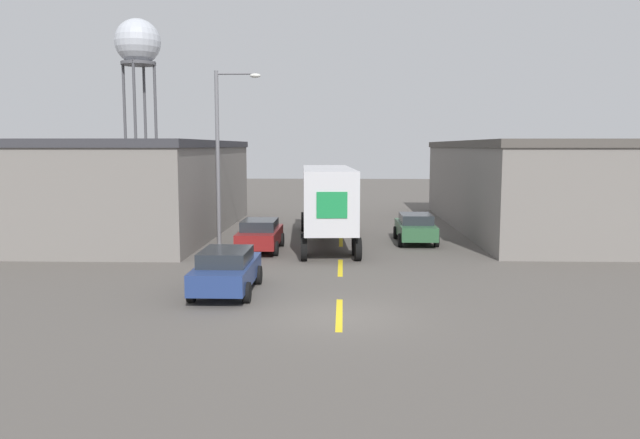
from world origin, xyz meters
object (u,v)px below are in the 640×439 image
(water_tower, at_px, (138,47))
(street_lamp, at_px, (222,147))
(parked_car_left_near, at_px, (227,270))
(parked_car_right_mid, at_px, (415,227))
(parked_car_left_far, at_px, (260,234))
(semi_truck, at_px, (326,197))

(water_tower, distance_m, street_lamp, 34.34)
(parked_car_left_near, distance_m, water_tower, 45.59)
(parked_car_left_near, relative_size, street_lamp, 0.51)
(parked_car_right_mid, bearing_deg, street_lamp, -173.16)
(parked_car_right_mid, bearing_deg, parked_car_left_near, -124.01)
(parked_car_left_far, bearing_deg, parked_car_left_near, -90.00)
(parked_car_right_mid, distance_m, parked_car_left_far, 8.39)
(parked_car_left_far, distance_m, parked_car_left_near, 8.79)
(parked_car_left_far, relative_size, parked_car_left_near, 1.00)
(parked_car_right_mid, distance_m, parked_car_left_near, 14.08)
(parked_car_left_far, xyz_separation_m, street_lamp, (-2.10, 1.68, 4.24))
(parked_car_left_far, distance_m, street_lamp, 5.03)
(semi_truck, height_order, parked_car_right_mid, semi_truck)
(parked_car_left_far, relative_size, street_lamp, 0.51)
(semi_truck, relative_size, street_lamp, 1.45)
(parked_car_left_near, bearing_deg, water_tower, 111.64)
(semi_truck, relative_size, parked_car_left_near, 2.85)
(parked_car_right_mid, height_order, parked_car_left_near, same)
(parked_car_left_far, distance_m, water_tower, 38.02)
(parked_car_left_far, xyz_separation_m, water_tower, (-16.01, 31.56, 13.92))
(parked_car_left_far, height_order, parked_car_left_near, same)
(parked_car_left_far, bearing_deg, semi_truck, 42.80)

